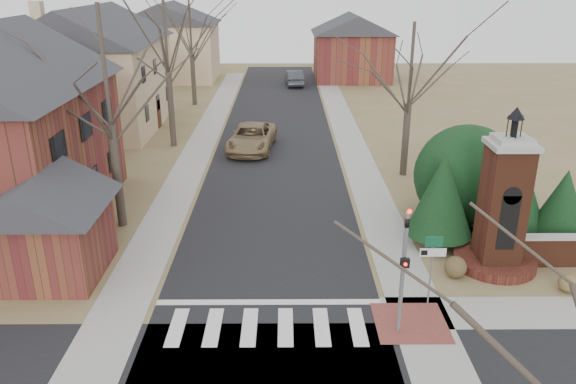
{
  "coord_description": "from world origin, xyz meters",
  "views": [
    {
      "loc": [
        0.59,
        -14.93,
        10.93
      ],
      "look_at": [
        0.71,
        6.0,
        2.8
      ],
      "focal_mm": 35.0,
      "sensor_mm": 36.0,
      "label": 1
    }
  ],
  "objects_px": {
    "sign_post": "(432,258)",
    "distant_car": "(294,78)",
    "traffic_signal_pole": "(404,261)",
    "brick_gate_monument": "(501,216)",
    "pickup_truck": "(252,138)"
  },
  "relations": [
    {
      "from": "traffic_signal_pole",
      "to": "pickup_truck",
      "type": "xyz_separation_m",
      "value": [
        -5.9,
        20.44,
        -1.76
      ]
    },
    {
      "from": "traffic_signal_pole",
      "to": "brick_gate_monument",
      "type": "bearing_deg",
      "value": 43.24
    },
    {
      "from": "traffic_signal_pole",
      "to": "sign_post",
      "type": "relative_size",
      "value": 1.64
    },
    {
      "from": "sign_post",
      "to": "traffic_signal_pole",
      "type": "bearing_deg",
      "value": -132.43
    },
    {
      "from": "brick_gate_monument",
      "to": "pickup_truck",
      "type": "distance_m",
      "value": 19.26
    },
    {
      "from": "sign_post",
      "to": "brick_gate_monument",
      "type": "xyz_separation_m",
      "value": [
        3.41,
        3.01,
        0.22
      ]
    },
    {
      "from": "pickup_truck",
      "to": "distant_car",
      "type": "height_order",
      "value": "pickup_truck"
    },
    {
      "from": "brick_gate_monument",
      "to": "pickup_truck",
      "type": "xyz_separation_m",
      "value": [
        -10.6,
        16.02,
        -1.33
      ]
    },
    {
      "from": "pickup_truck",
      "to": "distant_car",
      "type": "distance_m",
      "value": 23.47
    },
    {
      "from": "traffic_signal_pole",
      "to": "pickup_truck",
      "type": "height_order",
      "value": "traffic_signal_pole"
    },
    {
      "from": "traffic_signal_pole",
      "to": "pickup_truck",
      "type": "bearing_deg",
      "value": 106.1
    },
    {
      "from": "sign_post",
      "to": "distant_car",
      "type": "distance_m",
      "value": 42.48
    },
    {
      "from": "brick_gate_monument",
      "to": "distant_car",
      "type": "relative_size",
      "value": 1.36
    },
    {
      "from": "traffic_signal_pole",
      "to": "brick_gate_monument",
      "type": "height_order",
      "value": "brick_gate_monument"
    },
    {
      "from": "traffic_signal_pole",
      "to": "distant_car",
      "type": "bearing_deg",
      "value": 93.54
    }
  ]
}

